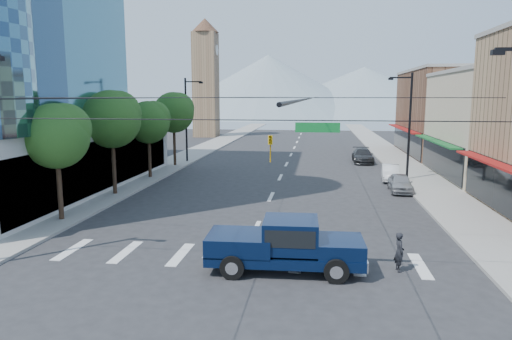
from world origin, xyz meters
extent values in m
plane|color=#28282B|center=(0.00, 0.00, 0.00)|extent=(160.00, 160.00, 0.00)
cube|color=gray|center=(-12.00, 40.00, 0.07)|extent=(4.00, 120.00, 0.15)
cube|color=gray|center=(12.00, 40.00, 0.07)|extent=(4.00, 120.00, 0.15)
cube|color=brown|center=(20.00, 40.00, 5.00)|extent=(12.00, 18.00, 10.00)
cube|color=#8C6B4C|center=(-16.50, 62.00, 9.00)|extent=(4.00, 4.00, 18.00)
cone|color=brown|center=(-16.50, 62.00, 19.20)|extent=(4.80, 4.80, 2.40)
cone|color=gray|center=(-15.00, 150.00, 11.00)|extent=(80.00, 80.00, 22.00)
cone|color=gray|center=(20.00, 160.00, 9.00)|extent=(90.00, 90.00, 18.00)
cylinder|color=black|center=(-11.20, 6.00, 2.27)|extent=(0.28, 0.28, 4.55)
sphere|color=#1F4918|center=(-11.20, 6.00, 4.88)|extent=(3.64, 3.64, 3.64)
sphere|color=#1F4918|center=(-10.80, 6.30, 5.28)|extent=(2.86, 2.86, 2.86)
cylinder|color=black|center=(-11.20, 13.00, 2.55)|extent=(0.28, 0.28, 5.11)
sphere|color=#1F4918|center=(-11.20, 13.00, 5.47)|extent=(4.09, 4.09, 4.09)
sphere|color=#1F4918|center=(-10.80, 13.30, 5.88)|extent=(3.21, 3.21, 3.21)
cylinder|color=black|center=(-11.20, 20.00, 2.27)|extent=(0.28, 0.28, 4.55)
sphere|color=#1F4918|center=(-11.20, 20.00, 4.88)|extent=(3.64, 3.64, 3.64)
sphere|color=#1F4918|center=(-10.80, 20.30, 5.28)|extent=(2.86, 2.86, 2.86)
cylinder|color=black|center=(-11.20, 27.00, 2.55)|extent=(0.28, 0.28, 5.11)
sphere|color=#1F4918|center=(-11.20, 27.00, 5.47)|extent=(4.09, 4.09, 4.09)
sphere|color=#1F4918|center=(-10.80, 27.30, 5.88)|extent=(3.21, 3.21, 3.21)
cylinder|color=black|center=(0.00, -1.00, 6.20)|extent=(21.60, 0.04, 0.04)
imported|color=gold|center=(1.50, -1.00, 5.15)|extent=(0.16, 0.20, 1.00)
cube|color=#0C6626|center=(3.20, -1.00, 5.95)|extent=(1.60, 0.06, 0.35)
cylinder|color=black|center=(-10.80, 30.00, 4.50)|extent=(0.20, 0.20, 9.00)
cube|color=black|center=(-9.90, 30.00, 8.60)|extent=(1.80, 0.12, 0.12)
cube|color=black|center=(-9.10, 30.00, 8.50)|extent=(0.40, 0.25, 0.18)
cylinder|color=black|center=(10.80, 22.00, 4.50)|extent=(0.20, 0.20, 9.00)
cube|color=black|center=(9.90, 22.00, 8.60)|extent=(1.80, 0.12, 0.12)
cube|color=black|center=(9.10, 22.00, 8.50)|extent=(0.40, 0.25, 0.18)
cube|color=#071535|center=(1.98, 0.25, 0.63)|extent=(6.37, 2.50, 0.40)
cube|color=#071535|center=(4.21, 0.33, 1.09)|extent=(1.91, 2.24, 0.63)
cube|color=#071535|center=(2.21, 0.26, 1.54)|extent=(2.25, 2.19, 1.26)
cube|color=black|center=(2.21, 0.26, 1.66)|extent=(2.02, 2.22, 0.69)
cube|color=#071535|center=(0.15, 0.19, 1.14)|extent=(2.71, 2.38, 0.74)
cube|color=silver|center=(5.13, 0.36, 0.63)|extent=(0.21, 2.18, 0.40)
cube|color=silver|center=(-1.16, 0.15, 0.63)|extent=(0.21, 2.18, 0.34)
cylinder|color=black|center=(4.02, -0.76, 0.48)|extent=(0.97, 0.38, 0.96)
cylinder|color=black|center=(3.95, 1.41, 0.48)|extent=(0.97, 0.38, 0.96)
cylinder|color=black|center=(0.02, -0.90, 0.48)|extent=(0.97, 0.38, 0.96)
cylinder|color=black|center=(-0.06, 1.27, 0.48)|extent=(0.97, 0.38, 0.96)
imported|color=black|center=(6.60, 0.83, 0.81)|extent=(0.48, 0.65, 1.62)
imported|color=#9B9C9F|center=(9.40, 17.04, 0.68)|extent=(1.75, 4.02, 1.35)
imported|color=white|center=(9.40, 21.73, 0.67)|extent=(1.81, 4.16, 1.33)
imported|color=#2C2C2E|center=(8.06, 32.36, 0.75)|extent=(2.12, 5.17, 1.50)
camera|label=1|loc=(3.22, -17.54, 7.04)|focal=32.00mm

